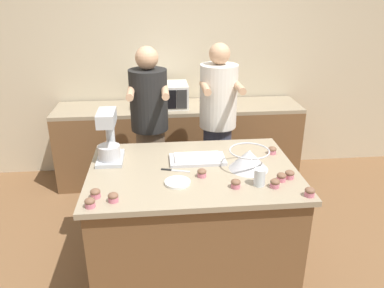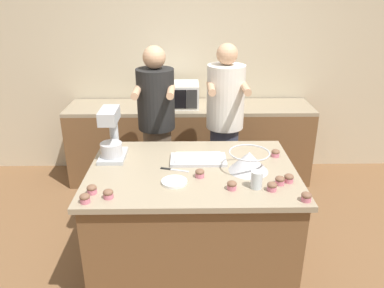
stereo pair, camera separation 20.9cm
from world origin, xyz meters
name	(u,v)px [view 1 (the left image)]	position (x,y,z in m)	size (l,w,h in m)	color
ground_plane	(193,265)	(0.00, 0.00, 0.00)	(16.00, 16.00, 0.00)	brown
back_wall	(176,62)	(0.00, 1.96, 1.35)	(10.00, 0.06, 2.70)	beige
island_counter	(193,219)	(0.00, 0.00, 0.45)	(1.55, 1.09, 0.90)	brown
back_counter	(179,142)	(0.00, 1.61, 0.45)	(2.80, 0.60, 0.91)	brown
person_left	(150,133)	(-0.32, 0.83, 0.89)	(0.36, 0.51, 1.70)	brown
person_right	(218,129)	(0.32, 0.83, 0.90)	(0.36, 0.51, 1.71)	#33384C
stand_mixer	(109,139)	(-0.63, 0.21, 1.08)	(0.20, 0.30, 0.41)	#B2B7BC
mixing_bowl	(249,159)	(0.42, -0.03, 0.99)	(0.30, 0.30, 0.15)	#BCBCC1
baking_tray	(197,159)	(0.05, 0.14, 0.92)	(0.44, 0.23, 0.04)	#BCBCC1
microwave_oven	(163,95)	(-0.18, 1.61, 1.04)	(0.55, 0.39, 0.26)	silver
drinking_glass	(260,177)	(0.43, -0.29, 0.97)	(0.08, 0.08, 0.12)	silver
small_plate	(177,182)	(-0.13, -0.22, 0.91)	(0.18, 0.18, 0.02)	white
knife	(174,170)	(-0.15, -0.02, 0.91)	(0.22, 0.08, 0.01)	#BCBCC1
cupcake_0	(290,174)	(0.67, -0.22, 0.94)	(0.07, 0.07, 0.06)	#D17084
cupcake_1	(275,183)	(0.53, -0.33, 0.94)	(0.07, 0.07, 0.06)	#D17084
cupcake_2	(90,203)	(-0.68, -0.46, 0.94)	(0.07, 0.07, 0.06)	#D17084
cupcake_3	(236,184)	(0.26, -0.31, 0.94)	(0.07, 0.07, 0.06)	#D17084
cupcake_4	(310,192)	(0.72, -0.47, 0.94)	(0.07, 0.07, 0.06)	#D17084
cupcake_5	(202,173)	(0.05, -0.13, 0.94)	(0.07, 0.07, 0.06)	#D17084
cupcake_6	(113,197)	(-0.55, -0.41, 0.94)	(0.07, 0.07, 0.06)	#D17084
cupcake_7	(108,144)	(-0.67, 0.47, 0.94)	(0.07, 0.07, 0.06)	#D17084
cupcake_8	(95,193)	(-0.67, -0.35, 0.94)	(0.07, 0.07, 0.06)	#D17084
cupcake_9	(281,177)	(0.60, -0.25, 0.94)	(0.07, 0.07, 0.06)	#D17084
cupcake_10	(272,150)	(0.67, 0.21, 0.94)	(0.07, 0.07, 0.06)	#D17084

